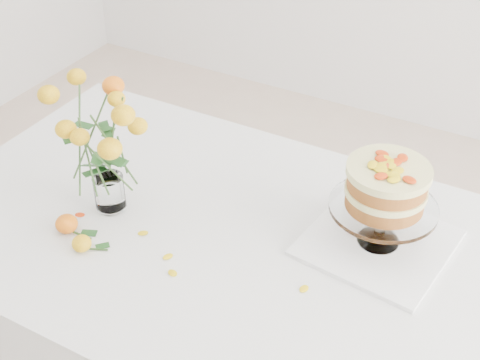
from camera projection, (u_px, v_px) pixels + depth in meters
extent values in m
cube|color=tan|center=(207.00, 234.00, 1.66)|extent=(1.40, 0.90, 0.04)
cylinder|color=tan|center=(116.00, 199.00, 2.39)|extent=(0.06, 0.06, 0.71)
cylinder|color=tan|center=(465.00, 330.00, 1.90)|extent=(0.06, 0.06, 0.71)
cube|color=white|center=(207.00, 227.00, 1.65)|extent=(1.42, 0.92, 0.01)
cube|color=white|center=(287.00, 168.00, 2.03)|extent=(1.42, 0.01, 0.20)
cube|color=white|center=(4.00, 178.00, 1.99)|extent=(0.01, 0.92, 0.20)
cube|color=white|center=(377.00, 243.00, 1.59)|extent=(0.35, 0.35, 0.01)
cylinder|color=white|center=(381.00, 222.00, 1.55)|extent=(0.02, 0.02, 0.08)
cylinder|color=white|center=(383.00, 207.00, 1.52)|extent=(0.25, 0.25, 0.01)
cylinder|color=brown|center=(385.00, 199.00, 1.51)|extent=(0.20, 0.20, 0.04)
cylinder|color=#E9E897|center=(386.00, 190.00, 1.49)|extent=(0.21, 0.21, 0.02)
cylinder|color=brown|center=(388.00, 180.00, 1.48)|extent=(0.20, 0.20, 0.04)
cylinder|color=#E9E897|center=(389.00, 171.00, 1.46)|extent=(0.22, 0.22, 0.02)
cylinder|color=white|center=(112.00, 207.00, 1.70)|extent=(0.06, 0.06, 0.01)
cylinder|color=white|center=(109.00, 192.00, 1.67)|extent=(0.08, 0.08, 0.09)
ellipsoid|color=yellow|center=(82.00, 243.00, 1.56)|extent=(0.05, 0.05, 0.04)
cylinder|color=#2F5120|center=(96.00, 250.00, 1.57)|extent=(0.05, 0.03, 0.00)
ellipsoid|color=orange|center=(67.00, 224.00, 1.62)|extent=(0.05, 0.05, 0.05)
cylinder|color=#2F5120|center=(80.00, 235.00, 1.61)|extent=(0.07, 0.01, 0.01)
ellipsoid|color=yellow|center=(143.00, 233.00, 1.62)|extent=(0.03, 0.02, 0.00)
ellipsoid|color=yellow|center=(168.00, 257.00, 1.55)|extent=(0.03, 0.02, 0.00)
ellipsoid|color=yellow|center=(173.00, 273.00, 1.51)|extent=(0.03, 0.02, 0.00)
ellipsoid|color=yellow|center=(110.00, 205.00, 1.71)|extent=(0.03, 0.02, 0.00)
ellipsoid|color=yellow|center=(80.00, 215.00, 1.68)|extent=(0.03, 0.02, 0.00)
ellipsoid|color=yellow|center=(304.00, 289.00, 1.47)|extent=(0.03, 0.02, 0.00)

